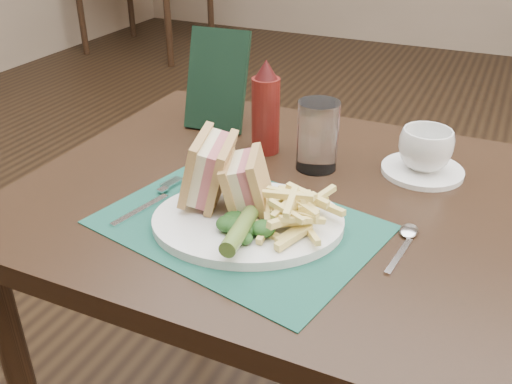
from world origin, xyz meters
TOP-DOWN VIEW (x-y plane):
  - floor at (0.00, 0.00)m, footprint 7.00×7.00m
  - wall_back at (0.00, 3.50)m, footprint 6.00×0.00m
  - table_main at (0.00, -0.50)m, footprint 0.90×0.75m
  - table_bg_left at (-2.36, 2.49)m, footprint 0.90×0.75m
  - placemat at (-0.02, -0.64)m, footprint 0.47×0.38m
  - plate at (-0.00, -0.64)m, footprint 0.37×0.34m
  - sandwich_half_a at (-0.10, -0.62)m, footprint 0.11×0.13m
  - sandwich_half_b at (-0.04, -0.62)m, footprint 0.10×0.11m
  - kale_garnish at (0.01, -0.69)m, footprint 0.11×0.08m
  - pickle_spear at (0.02, -0.70)m, footprint 0.04×0.12m
  - fries_pile at (0.07, -0.63)m, footprint 0.18×0.20m
  - fork at (-0.18, -0.64)m, footprint 0.07×0.17m
  - spoon at (0.23, -0.59)m, footprint 0.05×0.15m
  - saucer at (0.21, -0.34)m, footprint 0.19×0.19m
  - coffee_cup at (0.21, -0.34)m, footprint 0.14×0.14m
  - drinking_glass at (0.02, -0.40)m, footprint 0.09×0.09m
  - ketchup_bottle at (-0.09, -0.37)m, footprint 0.06×0.06m
  - check_presenter at (-0.24, -0.29)m, footprint 0.14×0.09m

SIDE VIEW (x-z plane):
  - floor at x=0.00m, z-range 0.00..0.00m
  - wall_back at x=0.00m, z-range -3.00..3.00m
  - table_main at x=0.00m, z-range 0.00..0.75m
  - table_bg_left at x=-2.36m, z-range 0.00..0.75m
  - placemat at x=-0.02m, z-range 0.75..0.75m
  - spoon at x=0.23m, z-range 0.75..0.76m
  - saucer at x=0.21m, z-range 0.75..0.76m
  - fork at x=-0.18m, z-range 0.75..0.76m
  - plate at x=0.00m, z-range 0.75..0.77m
  - kale_garnish at x=0.01m, z-range 0.77..0.79m
  - pickle_spear at x=0.02m, z-range 0.77..0.80m
  - fries_pile at x=0.07m, z-range 0.77..0.83m
  - coffee_cup at x=0.21m, z-range 0.76..0.84m
  - drinking_glass at x=0.02m, z-range 0.75..0.88m
  - sandwich_half_b at x=-0.04m, z-range 0.77..0.86m
  - sandwich_half_a at x=-0.10m, z-range 0.77..0.88m
  - ketchup_bottle at x=-0.09m, z-range 0.75..0.94m
  - check_presenter at x=-0.24m, z-range 0.75..0.96m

